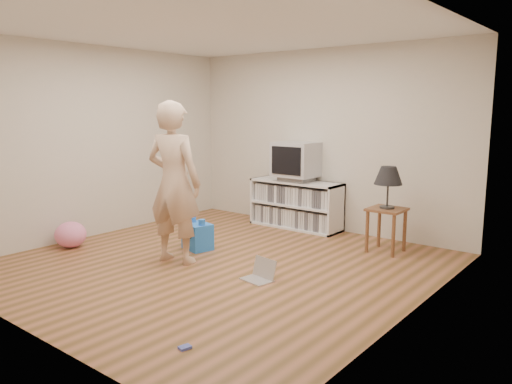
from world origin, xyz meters
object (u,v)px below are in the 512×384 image
Objects in this scene: plush_blue at (197,236)px; person at (174,183)px; side_table at (386,219)px; table_lamp at (388,177)px; crt_tv at (296,159)px; media_unit at (296,204)px; plush_pink at (71,235)px; laptop at (261,274)px; dvd_deck at (296,179)px.

person is at bearing -57.78° from plush_blue.
table_lamp is at bearing 180.00° from side_table.
crt_tv is 1.09× the size of side_table.
crt_tv is at bearing 167.03° from table_lamp.
plush_pink is at bearing -121.13° from media_unit.
laptop is (1.15, 0.12, -0.86)m from person.
crt_tv is 1.96m from plush_blue.
dvd_deck reaches higher than plush_pink.
person reaches higher than media_unit.
plush_blue is 1.03× the size of plush_pink.
plush_pink is (-3.23, -2.33, -0.78)m from table_lamp.
laptop is at bearing 173.22° from person.
plush_pink is (-1.64, -2.71, -0.18)m from media_unit.
person is (-0.14, -2.27, 0.19)m from dvd_deck.
side_table is at bearing 81.70° from laptop.
dvd_deck is 1.86m from plush_blue.
table_lamp is at bearing 35.77° from plush_pink.
dvd_deck is at bearing -106.40° from person.
table_lamp reaches higher than plush_pink.
crt_tv reaches higher than laptop.
crt_tv reaches higher than dvd_deck.
person reaches higher than dvd_deck.
laptop is at bearing -2.81° from plush_blue.
dvd_deck is 2.28m from person.
laptop is (1.01, -2.14, -0.96)m from crt_tv.
side_table is 2.62m from person.
person is 1.74m from plush_pink.
plush_blue is (-0.31, -1.76, -0.18)m from media_unit.
side_table is 0.30× the size of person.
side_table is (1.59, -0.37, -0.60)m from crt_tv.
dvd_deck is 0.82× the size of side_table.
plush_blue is at bearing -144.11° from side_table.
dvd_deck is 1.65m from table_lamp.
dvd_deck is at bearing 93.81° from plush_blue.
plush_pink is (-1.50, -0.43, -0.76)m from person.
plush_pink is at bearing -121.28° from dvd_deck.
laptop is (1.01, -2.14, -0.68)m from dvd_deck.
crt_tv is at bearing 167.03° from side_table.
person is (-0.14, -2.26, -0.10)m from crt_tv.
laptop is 0.90× the size of plush_pink.
table_lamp reaches higher than dvd_deck.
laptop is 2.71m from plush_pink.
crt_tv is (0.00, -0.00, 0.29)m from dvd_deck.
media_unit is 2.72× the size of table_lamp.
laptop is at bearing -64.66° from crt_tv.
table_lamp is (1.59, -0.37, 0.21)m from dvd_deck.
plush_blue is (-1.90, -1.38, -0.24)m from side_table.
person is at bearing -93.47° from crt_tv.
table_lamp is 1.28× the size of plush_blue.
table_lamp is 4.06m from plush_pink.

